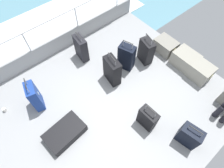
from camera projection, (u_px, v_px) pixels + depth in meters
The scene contains 16 objects.
ground_plane at pixel (110, 104), 4.27m from camera, with size 4.40×5.20×0.06m, color #939699.
gunwale_port at pixel (58, 44), 4.94m from camera, with size 0.06×5.20×0.45m, color #939699.
railing_port at pixel (52, 28), 4.47m from camera, with size 0.04×4.20×1.02m.
sea_wake at pixel (39, 32), 6.00m from camera, with size 12.00×12.00×0.01m.
cargo_crate_0 at pixel (165, 46), 4.97m from camera, with size 0.60×0.43×0.34m.
cargo_crate_1 at pixel (185, 59), 4.70m from camera, with size 0.63×0.48×0.39m.
cargo_crate_2 at pixel (201, 72), 4.47m from camera, with size 0.53×0.43×0.41m.
suitcase_0 at pixel (35, 97), 3.94m from camera, with size 0.41×0.27×0.89m.
suitcase_1 at pixel (65, 133), 3.78m from camera, with size 0.57×0.84×0.21m.
suitcase_2 at pixel (126, 57), 4.52m from camera, with size 0.44×0.35×0.87m.
suitcase_3 at pixel (189, 136), 3.58m from camera, with size 0.44×0.32×0.64m.
suitcase_4 at pixel (81, 48), 4.71m from camera, with size 0.43×0.24×0.77m.
suitcase_5 at pixel (146, 51), 4.65m from camera, with size 0.43×0.31×0.82m.
suitcase_6 at pixel (112, 71), 4.31m from camera, with size 0.49×0.29×0.83m.
suitcase_7 at pixel (147, 118), 3.76m from camera, with size 0.39×0.22×0.71m.
paper_cup at pixel (4, 110), 4.11m from camera, with size 0.08×0.08×0.10m, color white.
Camera 1 is at (1.47, -1.18, 3.83)m, focal length 29.70 mm.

